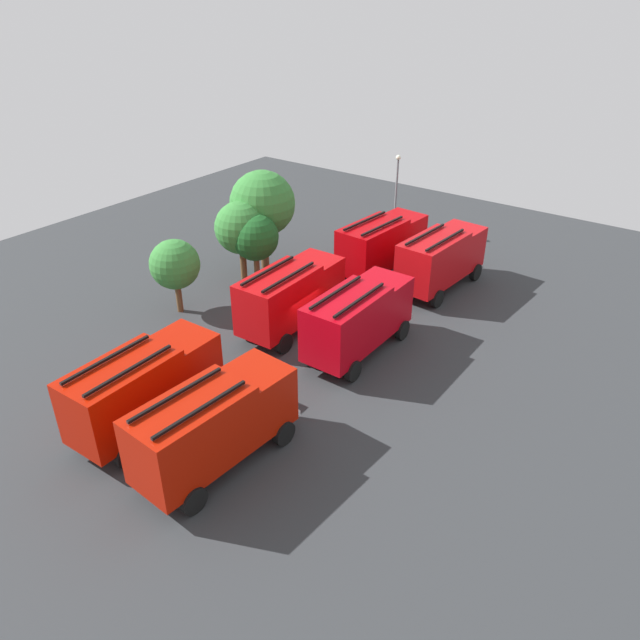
# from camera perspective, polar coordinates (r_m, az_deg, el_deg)

# --- Properties ---
(ground_plane) EXTENTS (56.36, 56.36, 0.00)m
(ground_plane) POSITION_cam_1_polar(r_m,az_deg,el_deg) (32.97, 0.00, -2.12)
(ground_plane) COLOR #2D3033
(fire_truck_0) EXTENTS (7.33, 3.11, 3.88)m
(fire_truck_0) POSITION_cam_1_polar(r_m,az_deg,el_deg) (24.34, -9.97, -9.53)
(fire_truck_0) COLOR #A81304
(fire_truck_0) RESTS_ON ground
(fire_truck_1) EXTENTS (7.21, 2.76, 3.88)m
(fire_truck_1) POSITION_cam_1_polar(r_m,az_deg,el_deg) (31.06, 3.63, 0.28)
(fire_truck_1) COLOR #B5040F
(fire_truck_1) RESTS_ON ground
(fire_truck_2) EXTENTS (7.35, 3.15, 3.88)m
(fire_truck_2) POSITION_cam_1_polar(r_m,az_deg,el_deg) (38.59, 11.38, 5.84)
(fire_truck_2) COLOR #B80B0F
(fire_truck_2) RESTS_ON ground
(fire_truck_3) EXTENTS (7.26, 2.90, 3.88)m
(fire_truck_3) POSITION_cam_1_polar(r_m,az_deg,el_deg) (27.03, -16.27, -5.95)
(fire_truck_3) COLOR #A91102
(fire_truck_3) RESTS_ON ground
(fire_truck_4) EXTENTS (7.25, 2.89, 3.88)m
(fire_truck_4) POSITION_cam_1_polar(r_m,az_deg,el_deg) (33.29, -2.75, 2.44)
(fire_truck_4) COLOR #B7080A
(fire_truck_4) RESTS_ON ground
(fire_truck_5) EXTENTS (7.37, 3.20, 3.88)m
(fire_truck_5) POSITION_cam_1_polar(r_m,az_deg,el_deg) (40.18, 5.86, 7.25)
(fire_truck_5) COLOR #AD0207
(fire_truck_5) RESTS_ON ground
(firefighter_0) EXTENTS (0.48, 0.40, 1.84)m
(firefighter_0) POSITION_cam_1_polar(r_m,az_deg,el_deg) (34.70, 2.88, 1.57)
(firefighter_0) COLOR black
(firefighter_0) RESTS_ON ground
(firefighter_1) EXTENTS (0.48, 0.44, 1.63)m
(firefighter_1) POSITION_cam_1_polar(r_m,az_deg,el_deg) (43.13, 3.91, 7.15)
(firefighter_1) COLOR black
(firefighter_1) RESTS_ON ground
(tree_0) EXTENTS (2.90, 2.90, 4.50)m
(tree_0) POSITION_cam_1_polar(r_m,az_deg,el_deg) (35.69, -13.55, 5.11)
(tree_0) COLOR brown
(tree_0) RESTS_ON ground
(tree_1) EXTENTS (3.37, 3.37, 5.23)m
(tree_1) POSITION_cam_1_polar(r_m,az_deg,el_deg) (39.01, -7.47, 8.61)
(tree_1) COLOR brown
(tree_1) RESTS_ON ground
(tree_2) EXTENTS (2.99, 2.99, 4.64)m
(tree_2) POSITION_cam_1_polar(r_m,az_deg,el_deg) (38.48, -6.14, 7.75)
(tree_2) COLOR brown
(tree_2) RESTS_ON ground
(tree_3) EXTENTS (4.30, 4.30, 6.67)m
(tree_3) POSITION_cam_1_polar(r_m,az_deg,el_deg) (40.24, -5.45, 10.86)
(tree_3) COLOR brown
(tree_3) RESTS_ON ground
(traffic_cone_0) EXTENTS (0.46, 0.46, 0.66)m
(traffic_cone_0) POSITION_cam_1_polar(r_m,az_deg,el_deg) (36.35, 3.61, 1.64)
(traffic_cone_0) COLOR #F2600C
(traffic_cone_0) RESTS_ON ground
(traffic_cone_1) EXTENTS (0.42, 0.42, 0.60)m
(traffic_cone_1) POSITION_cam_1_polar(r_m,az_deg,el_deg) (33.63, -10.38, -1.37)
(traffic_cone_1) COLOR #F2600C
(traffic_cone_1) RESTS_ON ground
(lamppost) EXTENTS (0.36, 0.36, 6.07)m
(lamppost) POSITION_cam_1_polar(r_m,az_deg,el_deg) (46.68, 7.23, 12.25)
(lamppost) COLOR slate
(lamppost) RESTS_ON ground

